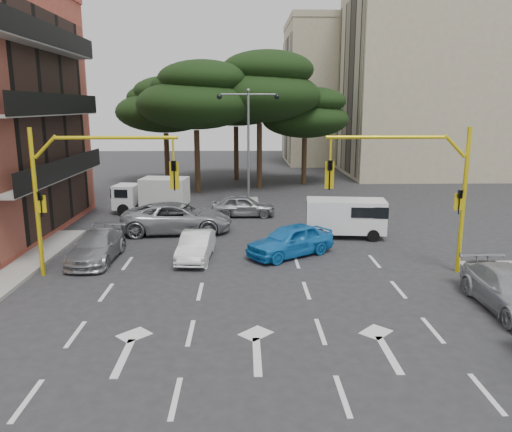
{
  "coord_description": "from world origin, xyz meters",
  "views": [
    {
      "loc": [
        -0.36,
        -17.69,
        6.81
      ],
      "look_at": [
        0.25,
        5.82,
        1.6
      ],
      "focal_mm": 35.0,
      "sensor_mm": 36.0,
      "label": 1
    }
  ],
  "objects_px": {
    "signal_mast_left": "(80,182)",
    "car_silver_parked": "(511,291)",
    "signal_mast_right": "(421,180)",
    "box_truck_a": "(152,196)",
    "street_lamp_center": "(248,127)",
    "car_silver_cross_a": "(177,218)",
    "car_silver_cross_b": "(243,206)",
    "car_blue_compact": "(290,240)",
    "car_silver_wagon": "(97,247)",
    "car_white_hatch": "(196,246)",
    "van_white": "(345,218)"
  },
  "relations": [
    {
      "from": "signal_mast_left",
      "to": "street_lamp_center",
      "type": "distance_m",
      "value": 15.65
    },
    {
      "from": "car_silver_parked",
      "to": "car_silver_cross_b",
      "type": "bearing_deg",
      "value": 120.91
    },
    {
      "from": "car_blue_compact",
      "to": "car_silver_cross_a",
      "type": "xyz_separation_m",
      "value": [
        -5.79,
        4.5,
        0.09
      ]
    },
    {
      "from": "car_silver_cross_a",
      "to": "box_truck_a",
      "type": "relative_size",
      "value": 1.25
    },
    {
      "from": "van_white",
      "to": "car_silver_parked",
      "type": "bearing_deg",
      "value": 27.2
    },
    {
      "from": "car_silver_cross_a",
      "to": "car_silver_cross_b",
      "type": "height_order",
      "value": "car_silver_cross_a"
    },
    {
      "from": "signal_mast_left",
      "to": "car_silver_cross_b",
      "type": "xyz_separation_m",
      "value": [
        6.43,
        11.01,
        -3.21
      ]
    },
    {
      "from": "car_white_hatch",
      "to": "car_silver_cross_a",
      "type": "bearing_deg",
      "value": 110.75
    },
    {
      "from": "street_lamp_center",
      "to": "car_silver_parked",
      "type": "distance_m",
      "value": 20.54
    },
    {
      "from": "signal_mast_left",
      "to": "van_white",
      "type": "xyz_separation_m",
      "value": [
        11.84,
        5.86,
        -2.86
      ]
    },
    {
      "from": "car_silver_wagon",
      "to": "van_white",
      "type": "relative_size",
      "value": 1.09
    },
    {
      "from": "signal_mast_right",
      "to": "box_truck_a",
      "type": "height_order",
      "value": "signal_mast_right"
    },
    {
      "from": "car_silver_wagon",
      "to": "van_white",
      "type": "xyz_separation_m",
      "value": [
        11.98,
        3.91,
        0.38
      ]
    },
    {
      "from": "car_white_hatch",
      "to": "van_white",
      "type": "distance_m",
      "value": 8.46
    },
    {
      "from": "car_blue_compact",
      "to": "car_silver_cross_a",
      "type": "height_order",
      "value": "car_silver_cross_a"
    },
    {
      "from": "box_truck_a",
      "to": "signal_mast_left",
      "type": "bearing_deg",
      "value": -175.69
    },
    {
      "from": "car_silver_cross_a",
      "to": "car_silver_cross_b",
      "type": "xyz_separation_m",
      "value": [
        3.61,
        4.0,
        -0.15
      ]
    },
    {
      "from": "signal_mast_left",
      "to": "car_silver_parked",
      "type": "height_order",
      "value": "signal_mast_left"
    },
    {
      "from": "signal_mast_right",
      "to": "car_silver_parked",
      "type": "height_order",
      "value": "signal_mast_right"
    },
    {
      "from": "signal_mast_right",
      "to": "car_blue_compact",
      "type": "distance_m",
      "value": 6.41
    },
    {
      "from": "car_silver_parked",
      "to": "signal_mast_left",
      "type": "bearing_deg",
      "value": 165.32
    },
    {
      "from": "car_silver_wagon",
      "to": "car_silver_cross_a",
      "type": "relative_size",
      "value": 0.75
    },
    {
      "from": "street_lamp_center",
      "to": "box_truck_a",
      "type": "height_order",
      "value": "street_lamp_center"
    },
    {
      "from": "street_lamp_center",
      "to": "box_truck_a",
      "type": "distance_m",
      "value": 7.81
    },
    {
      "from": "street_lamp_center",
      "to": "car_silver_cross_a",
      "type": "xyz_separation_m",
      "value": [
        -3.98,
        -7.0,
        -4.6
      ]
    },
    {
      "from": "car_white_hatch",
      "to": "car_silver_wagon",
      "type": "height_order",
      "value": "car_silver_wagon"
    },
    {
      "from": "car_white_hatch",
      "to": "car_silver_cross_a",
      "type": "height_order",
      "value": "car_silver_cross_a"
    },
    {
      "from": "signal_mast_right",
      "to": "street_lamp_center",
      "type": "distance_m",
      "value": 15.65
    },
    {
      "from": "street_lamp_center",
      "to": "car_silver_cross_a",
      "type": "height_order",
      "value": "street_lamp_center"
    },
    {
      "from": "car_blue_compact",
      "to": "van_white",
      "type": "height_order",
      "value": "van_white"
    },
    {
      "from": "signal_mast_left",
      "to": "car_silver_parked",
      "type": "xyz_separation_m",
      "value": [
        15.5,
        -3.98,
        -3.19
      ]
    },
    {
      "from": "signal_mast_left",
      "to": "car_white_hatch",
      "type": "height_order",
      "value": "signal_mast_left"
    },
    {
      "from": "box_truck_a",
      "to": "car_silver_parked",
      "type": "bearing_deg",
      "value": -129.93
    },
    {
      "from": "street_lamp_center",
      "to": "car_white_hatch",
      "type": "relative_size",
      "value": 2.07
    },
    {
      "from": "street_lamp_center",
      "to": "car_blue_compact",
      "type": "xyz_separation_m",
      "value": [
        1.81,
        -11.5,
        -4.69
      ]
    },
    {
      "from": "car_silver_cross_a",
      "to": "car_white_hatch",
      "type": "bearing_deg",
      "value": -167.0
    },
    {
      "from": "car_silver_wagon",
      "to": "car_silver_cross_a",
      "type": "distance_m",
      "value": 5.85
    },
    {
      "from": "car_silver_cross_a",
      "to": "car_silver_wagon",
      "type": "bearing_deg",
      "value": 146.03
    },
    {
      "from": "signal_mast_right",
      "to": "signal_mast_left",
      "type": "height_order",
      "value": "same"
    },
    {
      "from": "car_silver_cross_b",
      "to": "box_truck_a",
      "type": "bearing_deg",
      "value": 80.76
    },
    {
      "from": "car_silver_parked",
      "to": "car_silver_wagon",
      "type": "bearing_deg",
      "value": 158.94
    },
    {
      "from": "signal_mast_right",
      "to": "car_silver_cross_a",
      "type": "relative_size",
      "value": 1.01
    },
    {
      "from": "signal_mast_left",
      "to": "car_silver_cross_a",
      "type": "distance_m",
      "value": 8.15
    },
    {
      "from": "signal_mast_right",
      "to": "box_truck_a",
      "type": "distance_m",
      "value": 17.94
    },
    {
      "from": "car_white_hatch",
      "to": "car_silver_cross_a",
      "type": "distance_m",
      "value": 5.16
    },
    {
      "from": "signal_mast_left",
      "to": "street_lamp_center",
      "type": "xyz_separation_m",
      "value": [
        6.8,
        14.01,
        1.54
      ]
    },
    {
      "from": "street_lamp_center",
      "to": "car_silver_cross_b",
      "type": "distance_m",
      "value": 5.63
    },
    {
      "from": "box_truck_a",
      "to": "signal_mast_right",
      "type": "bearing_deg",
      "value": -125.62
    },
    {
      "from": "car_silver_cross_a",
      "to": "box_truck_a",
      "type": "height_order",
      "value": "box_truck_a"
    },
    {
      "from": "signal_mast_right",
      "to": "car_silver_wagon",
      "type": "relative_size",
      "value": 1.35
    }
  ]
}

